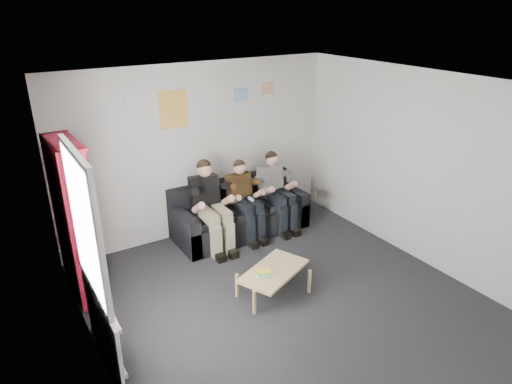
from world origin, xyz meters
TOP-DOWN VIEW (x-y plane):
  - room_shell at (0.00, 0.00)m, footprint 5.00×5.00m
  - sofa at (0.46, 2.09)m, footprint 2.15×0.88m
  - bookshelf at (-2.07, 1.71)m, footprint 0.31×0.92m
  - coffee_table at (-0.06, 0.34)m, footprint 0.93×0.51m
  - game_cases at (-0.23, 0.32)m, footprint 0.20×0.17m
  - person_left at (-0.14, 1.89)m, footprint 0.42×0.90m
  - person_middle at (0.46, 1.90)m, footprint 0.37×0.79m
  - person_right at (1.06, 1.90)m, footprint 0.39×0.83m
  - radiator at (-2.15, 0.20)m, footprint 0.10×0.64m
  - window at (-2.22, 0.20)m, footprint 0.05×1.30m
  - poster_large at (-0.40, 2.49)m, footprint 0.42×0.01m
  - poster_blue at (0.75, 2.49)m, footprint 0.25×0.01m
  - poster_pink at (1.25, 2.49)m, footprint 0.22×0.01m
  - poster_sign at (-1.00, 2.49)m, footprint 0.20×0.01m

SIDE VIEW (x-z plane):
  - sofa at x=0.46m, z-range -0.12..0.72m
  - coffee_table at x=-0.06m, z-range 0.14..0.51m
  - radiator at x=-2.15m, z-range 0.05..0.65m
  - game_cases at x=-0.23m, z-range 0.37..0.41m
  - person_middle at x=0.46m, z-range 0.00..1.25m
  - person_right at x=1.06m, z-range 0.00..1.28m
  - person_left at x=-0.14m, z-range -0.01..1.34m
  - bookshelf at x=-2.07m, z-range 0.00..2.04m
  - window at x=-2.22m, z-range -0.15..2.21m
  - room_shell at x=0.00m, z-range -1.15..3.85m
  - poster_large at x=-0.40m, z-range 1.77..2.32m
  - poster_blue at x=0.75m, z-range 2.05..2.25m
  - poster_pink at x=1.25m, z-range 2.11..2.29m
  - poster_sign at x=-1.00m, z-range 2.18..2.32m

